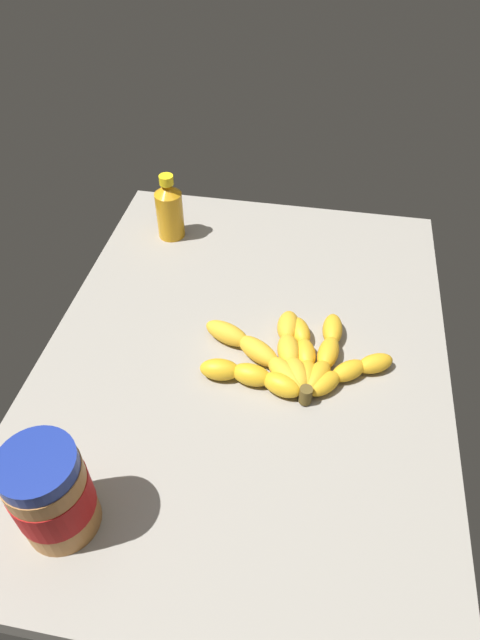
% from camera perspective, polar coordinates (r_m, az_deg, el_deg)
% --- Properties ---
extents(ground_plane, '(0.92, 0.67, 0.04)m').
position_cam_1_polar(ground_plane, '(0.92, 0.51, -4.32)').
color(ground_plane, gray).
extents(banana_bunch, '(0.20, 0.33, 0.04)m').
position_cam_1_polar(banana_bunch, '(0.88, 5.53, -4.07)').
color(banana_bunch, gold).
rests_on(banana_bunch, ground_plane).
extents(peanut_butter_jar, '(0.10, 0.10, 0.15)m').
position_cam_1_polar(peanut_butter_jar, '(0.72, -19.38, -16.95)').
color(peanut_butter_jar, '#B27238').
rests_on(peanut_butter_jar, ground_plane).
extents(honey_bottle, '(0.06, 0.06, 0.14)m').
position_cam_1_polar(honey_bottle, '(1.13, -7.49, 11.56)').
color(honey_bottle, orange).
rests_on(honey_bottle, ground_plane).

